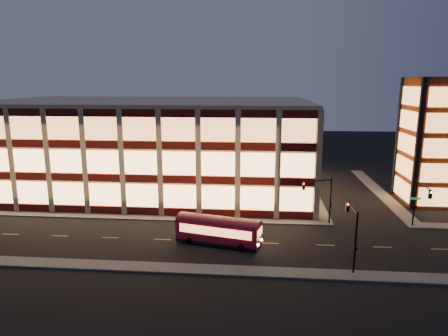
# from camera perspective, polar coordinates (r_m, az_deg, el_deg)

# --- Properties ---
(ground) EXTENTS (200.00, 200.00, 0.00)m
(ground) POSITION_cam_1_polar(r_m,az_deg,el_deg) (52.44, -11.51, -7.35)
(ground) COLOR black
(ground) RESTS_ON ground
(sidewalk_office_south) EXTENTS (54.00, 2.00, 0.15)m
(sidewalk_office_south) POSITION_cam_1_polar(r_m,az_deg,el_deg) (54.22, -14.27, -6.75)
(sidewalk_office_south) COLOR #514F4C
(sidewalk_office_south) RESTS_ON ground
(sidewalk_office_east) EXTENTS (2.00, 30.00, 0.15)m
(sidewalk_office_east) POSITION_cam_1_polar(r_m,az_deg,el_deg) (67.08, 12.10, -3.00)
(sidewalk_office_east) COLOR #514F4C
(sidewalk_office_east) RESTS_ON ground
(sidewalk_tower_west) EXTENTS (2.00, 30.00, 0.15)m
(sidewalk_tower_west) POSITION_cam_1_polar(r_m,az_deg,el_deg) (69.32, 21.17, -3.07)
(sidewalk_tower_west) COLOR #514F4C
(sidewalk_tower_west) RESTS_ON ground
(sidewalk_near) EXTENTS (100.00, 2.00, 0.15)m
(sidewalk_near) POSITION_cam_1_polar(r_m,az_deg,el_deg) (41.07, -16.76, -13.17)
(sidewalk_near) COLOR #514F4C
(sidewalk_near) RESTS_ON ground
(office_building) EXTENTS (50.45, 30.45, 14.50)m
(office_building) POSITION_cam_1_polar(r_m,az_deg,el_deg) (67.32, -10.09, 3.38)
(office_building) COLOR tan
(office_building) RESTS_ON ground
(stair_tower) EXTENTS (8.60, 8.60, 18.00)m
(stair_tower) POSITION_cam_1_polar(r_m,az_deg,el_deg) (64.97, 28.04, 3.39)
(stair_tower) COLOR #8C3814
(stair_tower) RESTS_ON ground
(traffic_signal_far) EXTENTS (3.79, 1.87, 6.00)m
(traffic_signal_far) POSITION_cam_1_polar(r_m,az_deg,el_deg) (49.90, 13.67, -3.51)
(traffic_signal_far) COLOR black
(traffic_signal_far) RESTS_ON ground
(traffic_signal_right) EXTENTS (1.20, 4.37, 6.00)m
(traffic_signal_right) POSITION_cam_1_polar(r_m,az_deg,el_deg) (52.04, 26.22, -3.81)
(traffic_signal_right) COLOR black
(traffic_signal_right) RESTS_ON ground
(traffic_signal_near) EXTENTS (0.32, 4.45, 6.00)m
(traffic_signal_near) POSITION_cam_1_polar(r_m,az_deg,el_deg) (39.58, 17.90, -7.88)
(traffic_signal_near) COLOR black
(traffic_signal_near) RESTS_ON ground
(trolley_bus) EXTENTS (9.48, 4.47, 3.11)m
(trolley_bus) POSITION_cam_1_polar(r_m,az_deg,el_deg) (43.72, -0.82, -8.70)
(trolley_bus) COLOR maroon
(trolley_bus) RESTS_ON ground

